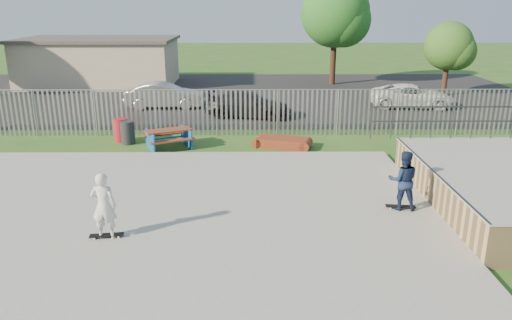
{
  "coord_description": "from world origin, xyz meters",
  "views": [
    {
      "loc": [
        2.49,
        -12.01,
        5.56
      ],
      "look_at": [
        2.62,
        2.0,
        1.1
      ],
      "focal_mm": 35.0,
      "sensor_mm": 36.0,
      "label": 1
    }
  ],
  "objects_px": {
    "funbox": "(282,143)",
    "car_dark": "(248,105)",
    "picnic_table": "(169,139)",
    "tree_mid": "(335,13)",
    "tree_right": "(449,46)",
    "trash_bin_grey": "(128,133)",
    "skater_white": "(104,206)",
    "trash_bin_red": "(121,130)",
    "car_silver": "(164,95)",
    "car_white": "(412,96)",
    "skater_navy": "(403,180)"
  },
  "relations": [
    {
      "from": "car_dark",
      "to": "tree_right",
      "type": "height_order",
      "value": "tree_right"
    },
    {
      "from": "car_dark",
      "to": "skater_white",
      "type": "relative_size",
      "value": 2.63
    },
    {
      "from": "trash_bin_grey",
      "to": "car_silver",
      "type": "distance_m",
      "value": 7.14
    },
    {
      "from": "skater_white",
      "to": "trash_bin_grey",
      "type": "bearing_deg",
      "value": -78.01
    },
    {
      "from": "car_silver",
      "to": "tree_right",
      "type": "height_order",
      "value": "tree_right"
    },
    {
      "from": "picnic_table",
      "to": "tree_right",
      "type": "height_order",
      "value": "tree_right"
    },
    {
      "from": "funbox",
      "to": "trash_bin_grey",
      "type": "bearing_deg",
      "value": -169.44
    },
    {
      "from": "skater_white",
      "to": "skater_navy",
      "type": "bearing_deg",
      "value": -165.47
    },
    {
      "from": "trash_bin_red",
      "to": "car_silver",
      "type": "relative_size",
      "value": 0.23
    },
    {
      "from": "trash_bin_red",
      "to": "trash_bin_grey",
      "type": "bearing_deg",
      "value": -45.12
    },
    {
      "from": "trash_bin_red",
      "to": "car_dark",
      "type": "xyz_separation_m",
      "value": [
        5.26,
        4.49,
        0.17
      ]
    },
    {
      "from": "funbox",
      "to": "skater_white",
      "type": "bearing_deg",
      "value": -103.87
    },
    {
      "from": "skater_white",
      "to": "picnic_table",
      "type": "bearing_deg",
      "value": -89.49
    },
    {
      "from": "funbox",
      "to": "tree_right",
      "type": "relative_size",
      "value": 0.47
    },
    {
      "from": "picnic_table",
      "to": "tree_mid",
      "type": "height_order",
      "value": "tree_mid"
    },
    {
      "from": "trash_bin_red",
      "to": "car_silver",
      "type": "height_order",
      "value": "car_silver"
    },
    {
      "from": "picnic_table",
      "to": "car_silver",
      "type": "bearing_deg",
      "value": 76.34
    },
    {
      "from": "picnic_table",
      "to": "trash_bin_grey",
      "type": "xyz_separation_m",
      "value": [
        -1.77,
        0.63,
        0.09
      ]
    },
    {
      "from": "picnic_table",
      "to": "car_white",
      "type": "height_order",
      "value": "car_white"
    },
    {
      "from": "skater_navy",
      "to": "skater_white",
      "type": "xyz_separation_m",
      "value": [
        -7.57,
        -1.69,
        0.0
      ]
    },
    {
      "from": "funbox",
      "to": "car_dark",
      "type": "relative_size",
      "value": 0.49
    },
    {
      "from": "tree_mid",
      "to": "tree_right",
      "type": "bearing_deg",
      "value": -36.07
    },
    {
      "from": "car_white",
      "to": "skater_navy",
      "type": "relative_size",
      "value": 2.73
    },
    {
      "from": "trash_bin_red",
      "to": "skater_white",
      "type": "relative_size",
      "value": 0.59
    },
    {
      "from": "picnic_table",
      "to": "tree_right",
      "type": "relative_size",
      "value": 0.5
    },
    {
      "from": "tree_right",
      "to": "skater_white",
      "type": "bearing_deg",
      "value": -128.11
    },
    {
      "from": "picnic_table",
      "to": "funbox",
      "type": "distance_m",
      "value": 4.52
    },
    {
      "from": "trash_bin_grey",
      "to": "car_dark",
      "type": "distance_m",
      "value": 6.9
    },
    {
      "from": "car_dark",
      "to": "car_silver",
      "type": "bearing_deg",
      "value": 74.63
    },
    {
      "from": "trash_bin_grey",
      "to": "trash_bin_red",
      "type": "bearing_deg",
      "value": 134.88
    },
    {
      "from": "trash_bin_red",
      "to": "skater_navy",
      "type": "bearing_deg",
      "value": -38.38
    },
    {
      "from": "car_dark",
      "to": "tree_mid",
      "type": "distance_m",
      "value": 12.62
    },
    {
      "from": "trash_bin_grey",
      "to": "skater_white",
      "type": "xyz_separation_m",
      "value": [
        1.56,
        -8.84,
        0.5
      ]
    },
    {
      "from": "tree_mid",
      "to": "skater_navy",
      "type": "height_order",
      "value": "tree_mid"
    },
    {
      "from": "car_white",
      "to": "skater_white",
      "type": "distance_m",
      "value": 20.18
    },
    {
      "from": "picnic_table",
      "to": "trash_bin_red",
      "type": "height_order",
      "value": "trash_bin_red"
    },
    {
      "from": "tree_mid",
      "to": "skater_white",
      "type": "bearing_deg",
      "value": -110.82
    },
    {
      "from": "tree_mid",
      "to": "car_silver",
      "type": "bearing_deg",
      "value": -142.04
    },
    {
      "from": "trash_bin_grey",
      "to": "skater_white",
      "type": "distance_m",
      "value": 8.99
    },
    {
      "from": "picnic_table",
      "to": "car_white",
      "type": "relative_size",
      "value": 0.49
    },
    {
      "from": "funbox",
      "to": "skater_white",
      "type": "xyz_separation_m",
      "value": [
        -4.72,
        -8.26,
        0.78
      ]
    },
    {
      "from": "tree_mid",
      "to": "picnic_table",
      "type": "bearing_deg",
      "value": -119.42
    },
    {
      "from": "car_dark",
      "to": "picnic_table",
      "type": "bearing_deg",
      "value": 161.42
    },
    {
      "from": "tree_mid",
      "to": "skater_white",
      "type": "height_order",
      "value": "tree_mid"
    },
    {
      "from": "picnic_table",
      "to": "car_white",
      "type": "distance_m",
      "value": 14.37
    },
    {
      "from": "trash_bin_red",
      "to": "tree_mid",
      "type": "distance_m",
      "value": 19.06
    },
    {
      "from": "trash_bin_red",
      "to": "car_white",
      "type": "bearing_deg",
      "value": 25.69
    },
    {
      "from": "car_white",
      "to": "car_silver",
      "type": "bearing_deg",
      "value": 95.58
    },
    {
      "from": "car_silver",
      "to": "skater_white",
      "type": "height_order",
      "value": "skater_white"
    },
    {
      "from": "car_white",
      "to": "tree_right",
      "type": "xyz_separation_m",
      "value": [
        3.09,
        3.55,
        2.36
      ]
    }
  ]
}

